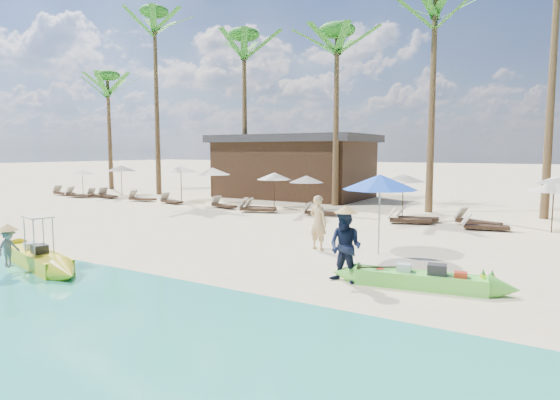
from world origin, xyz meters
The scene contains 36 objects.
ground centered at (0.00, 0.00, 0.00)m, with size 240.00×240.00×0.00m, color beige.
wet_sand_strip centered at (0.00, -5.00, 0.00)m, with size 240.00×4.50×0.01m, color tan.
green_canoe centered at (5.35, -0.08, 0.20)m, with size 4.73×1.09×0.60m.
yellow_canoe centered at (-4.32, -3.53, 0.24)m, with size 5.48×1.71×1.45m.
tourist centered at (1.36, 2.55, 0.89)m, with size 0.65×0.43×1.78m, color tan.
vendor_green centered at (3.65, -0.57, 0.89)m, with size 0.87×0.68×1.79m, color #121933.
vendor_yellow centered at (-4.24, -4.34, 0.69)m, with size 0.66×0.38×1.03m, color gray.
blue_umbrella centered at (3.28, 2.94, 2.26)m, with size 2.32×2.32×2.50m.
resort_parasol_0 centered at (-21.74, 10.63, 1.70)m, with size 1.83×1.83×1.89m.
lounger_0_left centered at (-22.94, 9.82, 0.22)m, with size 1.91×0.61×0.65m.
lounger_0_right centered at (-20.53, 9.34, 0.22)m, with size 2.06×1.03×0.67m.
resort_parasol_1 centered at (-19.50, 12.25, 1.96)m, with size 2.11×2.11×2.18m.
lounger_1_left centered at (-19.70, 10.19, 0.19)m, with size 1.69×0.64×0.56m.
lounger_1_right centered at (-18.52, 10.17, 0.21)m, with size 1.96×1.04×0.64m.
resort_parasol_2 centered at (-13.08, 11.63, 2.06)m, with size 2.22×2.22×2.28m.
lounger_2_left centered at (-14.98, 9.92, 0.21)m, with size 1.93×0.81×0.64m.
resort_parasol_3 centered at (-9.91, 10.95, 2.00)m, with size 2.15×2.15×2.22m.
lounger_3_left centered at (-12.37, 9.91, 0.20)m, with size 1.80×0.86×0.59m.
lounger_3_right centered at (-8.23, 9.78, 0.19)m, with size 1.79×0.87×0.58m.
resort_parasol_4 centered at (-5.63, 11.10, 1.82)m, with size 1.96×1.96×2.02m.
lounger_4_left centered at (-5.62, 9.22, 0.22)m, with size 2.05×1.11×0.67m.
lounger_4_right centered at (-5.98, 10.09, 0.19)m, with size 1.76×0.88×0.57m.
resort_parasol_5 centered at (-3.51, 10.94, 1.73)m, with size 1.86×1.86×1.92m.
lounger_5_left centered at (-2.24, 9.85, 0.19)m, with size 1.74×0.83×0.57m.
resort_parasol_6 centered at (1.46, 11.62, 1.92)m, with size 2.06×2.06×2.13m.
lounger_6_left centered at (2.32, 9.45, 0.22)m, with size 1.98×1.11×0.64m.
lounger_6_right centered at (2.45, 10.27, 0.21)m, with size 1.91×0.82×0.63m.
resort_parasol_7 centered at (7.84, 10.18, 1.82)m, with size 1.96×1.96×2.02m.
lounger_7_left centered at (4.98, 10.47, 0.22)m, with size 2.01×1.17×0.65m.
lounger_7_right centered at (5.43, 9.35, 0.20)m, with size 1.88×0.98×0.61m.
palm_0 centered at (-24.62, 15.48, 8.11)m, with size 2.08×2.08×9.90m.
palm_1 centered at (-17.59, 14.06, 10.82)m, with size 2.08×2.08×13.60m.
palm_2 centered at (-10.45, 15.08, 9.18)m, with size 2.08×2.08×11.33m.
palm_3 centered at (-3.36, 14.27, 8.58)m, with size 2.08×2.08×10.52m.
palm_4 centered at (2.15, 14.01, 9.45)m, with size 2.08×2.08×11.70m.
pavilion_west centered at (-8.00, 17.50, 2.19)m, with size 10.80×6.60×4.30m.
Camera 1 is at (8.07, -10.97, 3.21)m, focal length 30.00 mm.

